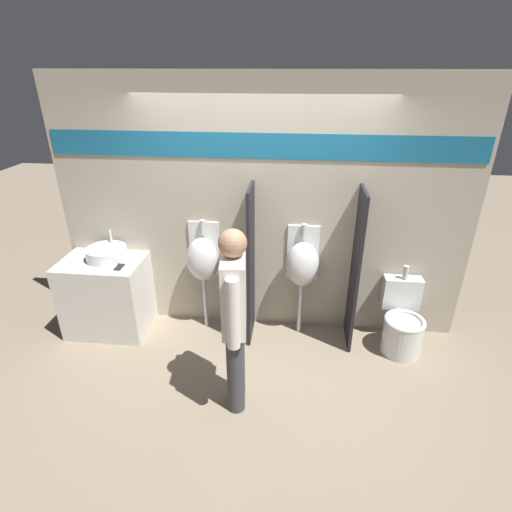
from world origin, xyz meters
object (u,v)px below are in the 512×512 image
object	(u,v)px
cell_phone	(119,267)
urinal_near_counter	(203,259)
toilet	(402,324)
person_in_vest	(235,315)
sink_basin	(107,253)
urinal_far	(302,264)

from	to	relation	value
cell_phone	urinal_near_counter	size ratio (longest dim) A/B	0.11
cell_phone	toilet	bearing A→B (deg)	2.20
urinal_near_counter	toilet	xyz separation A→B (m)	(2.13, -0.18, -0.55)
toilet	person_in_vest	xyz separation A→B (m)	(-1.61, -0.93, 0.62)
sink_basin	toilet	xyz separation A→B (m)	(3.14, -0.07, -0.63)
cell_phone	sink_basin	bearing A→B (deg)	139.34
sink_basin	urinal_far	bearing A→B (deg)	3.13
urinal_near_counter	toilet	world-z (taller)	urinal_near_counter
cell_phone	toilet	world-z (taller)	toilet
sink_basin	urinal_far	xyz separation A→B (m)	(2.08, 0.11, -0.07)
urinal_near_counter	urinal_far	bearing A→B (deg)	0.00
urinal_far	toilet	size ratio (longest dim) A/B	1.45
person_in_vest	sink_basin	bearing A→B (deg)	49.86
cell_phone	person_in_vest	bearing A→B (deg)	-31.73
urinal_near_counter	person_in_vest	distance (m)	1.23
cell_phone	urinal_far	xyz separation A→B (m)	(1.87, 0.29, -0.01)
cell_phone	urinal_near_counter	world-z (taller)	urinal_near_counter
sink_basin	toilet	distance (m)	3.21
sink_basin	cell_phone	distance (m)	0.28
urinal_near_counter	cell_phone	bearing A→B (deg)	-159.90
urinal_far	person_in_vest	xyz separation A→B (m)	(-0.54, -1.12, 0.07)
sink_basin	person_in_vest	xyz separation A→B (m)	(1.54, -1.00, -0.00)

